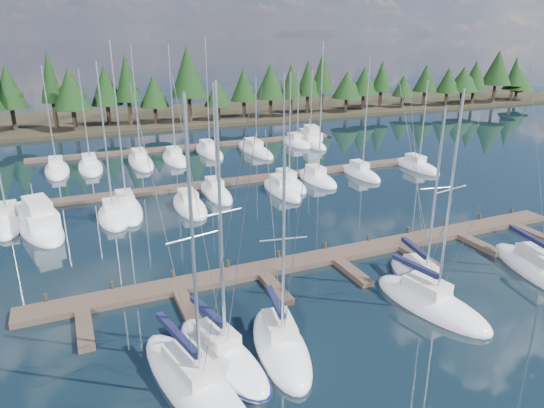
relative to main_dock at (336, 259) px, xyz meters
name	(u,v)px	position (x,y,z in m)	size (l,w,h in m)	color
ground	(270,209)	(0.00, 12.64, -0.20)	(260.00, 260.00, 0.00)	black
far_shore	(155,117)	(0.00, 72.64, 0.10)	(220.00, 30.00, 0.60)	#2C2618
main_dock	(336,259)	(0.00, 0.00, 0.00)	(44.00, 6.13, 0.90)	#4B3B2F
back_docks	(212,162)	(0.00, 32.23, 0.00)	(50.00, 21.80, 0.40)	#4B3B2F
front_sailboat_0	(196,386)	(-13.40, -9.57, 0.09)	(4.95, 10.74, 14.94)	white
front_sailboat_1	(221,354)	(-11.53, -7.76, 0.10)	(4.45, 8.79, 15.21)	white
front_sailboat_2	(281,345)	(-8.32, -8.24, 0.08)	(4.00, 8.02, 12.21)	white
front_sailboat_3	(430,302)	(2.15, -7.96, 0.08)	(4.56, 8.86, 14.31)	white
front_sailboat_4	(422,282)	(3.45, -5.57, 0.08)	(3.89, 8.40, 12.92)	white
front_sailboat_5	(540,271)	(12.27, -7.67, 0.09)	(4.75, 10.09, 15.24)	white
back_sailboat_rows	(215,171)	(-0.95, 27.72, 0.06)	(49.23, 31.16, 16.74)	white
motor_yacht_left	(40,225)	(-20.60, 15.71, 0.33)	(5.41, 10.31, 4.92)	white
motor_yacht_right	(311,140)	(18.14, 38.47, 0.30)	(4.72, 9.65, 4.62)	white
tree_line	(162,86)	(0.00, 62.71, 7.12)	(185.81, 11.70, 13.81)	black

